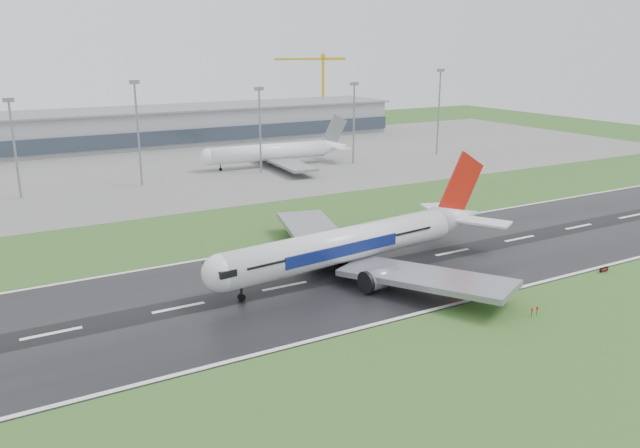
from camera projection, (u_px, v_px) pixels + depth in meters
ground at (375, 268)px, 125.37m from camera, size 520.00×520.00×0.00m
runway at (375, 268)px, 125.36m from camera, size 400.00×45.00×0.10m
apron at (181, 167)px, 229.93m from camera, size 400.00×130.00×0.08m
terminal at (138, 128)px, 278.09m from camera, size 240.00×36.00×15.00m
main_airliner at (362, 221)px, 121.73m from camera, size 74.14×71.31×19.90m
parked_airliner at (274, 143)px, 228.58m from camera, size 61.50×57.77×17.03m
tower_crane at (323, 91)px, 336.28m from camera, size 38.47×9.69×38.78m
runway_sign at (604, 270)px, 123.12m from camera, size 2.30×0.76×1.04m
floodmast_1 at (15, 151)px, 178.99m from camera, size 0.64×0.64×27.46m
floodmast_2 at (138, 136)px, 195.06m from camera, size 0.64×0.64×31.37m
floodmast_3 at (260, 132)px, 215.05m from camera, size 0.64×0.64×28.06m
floodmast_4 at (354, 125)px, 232.95m from camera, size 0.64×0.64×28.61m
floodmast_5 at (439, 114)px, 251.42m from camera, size 0.64×0.64×32.65m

